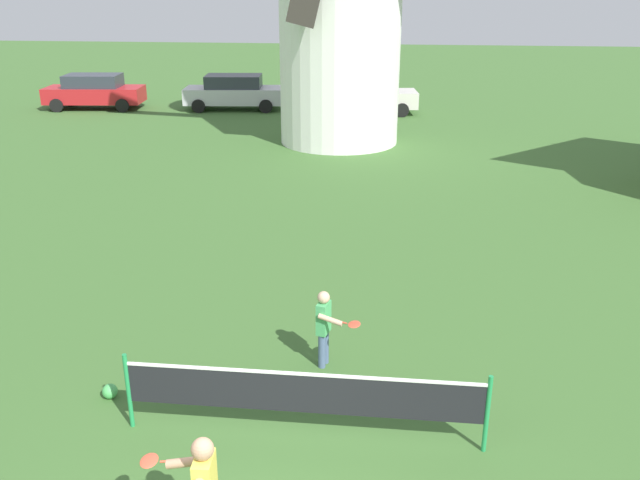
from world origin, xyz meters
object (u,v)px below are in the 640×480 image
object	(u,v)px
tennis_net	(303,393)
parked_car_silver	(234,92)
parked_car_cream	(366,95)
player_far	(325,324)
stray_ball	(110,391)
parked_car_red	(94,91)

from	to	relation	value
tennis_net	parked_car_silver	world-z (taller)	parked_car_silver
tennis_net	parked_car_cream	distance (m)	22.89
parked_car_silver	parked_car_cream	size ratio (longest dim) A/B	0.99
tennis_net	player_far	size ratio (longest dim) A/B	3.73
parked_car_cream	stray_ball	bearing A→B (deg)	-96.70
player_far	parked_car_silver	distance (m)	22.35
tennis_net	parked_car_cream	bearing A→B (deg)	90.60
player_far	parked_car_silver	xyz separation A→B (m)	(-6.39, 21.41, 0.10)
tennis_net	parked_car_silver	xyz separation A→B (m)	(-6.29, 23.21, 0.13)
tennis_net	stray_ball	world-z (taller)	tennis_net
stray_ball	tennis_net	bearing A→B (deg)	-11.70
parked_car_cream	tennis_net	bearing A→B (deg)	-89.40
player_far	parked_car_silver	bearing A→B (deg)	106.61
player_far	tennis_net	bearing A→B (deg)	-93.12
tennis_net	parked_car_red	xyz separation A→B (m)	(-12.73, 22.68, 0.13)
player_far	parked_car_silver	size ratio (longest dim) A/B	0.27
parked_car_cream	parked_car_silver	bearing A→B (deg)	176.94
player_far	stray_ball	bearing A→B (deg)	-157.88
stray_ball	parked_car_cream	bearing A→B (deg)	83.30
player_far	parked_car_cream	distance (m)	21.09
parked_car_red	parked_car_cream	xyz separation A→B (m)	(12.49, 0.20, 0.00)
parked_car_red	parked_car_silver	xyz separation A→B (m)	(6.44, 0.53, 0.00)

